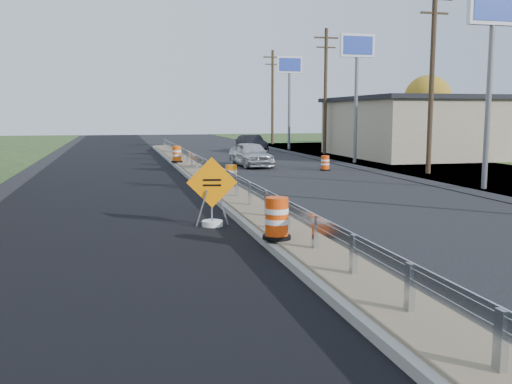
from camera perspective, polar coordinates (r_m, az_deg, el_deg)
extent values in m
plane|color=black|center=(17.87, -0.59, -2.00)|extent=(140.00, 140.00, 0.00)
cube|color=black|center=(27.31, -14.52, 1.16)|extent=(7.20, 120.00, 0.01)
cube|color=gray|center=(25.63, -4.69, 1.16)|extent=(1.60, 55.00, 0.18)
cube|color=brown|center=(25.62, -4.69, 1.41)|extent=(1.25, 55.00, 0.05)
cube|color=silver|center=(6.98, 23.30, -13.46)|extent=(0.10, 0.15, 0.70)
cube|color=silver|center=(8.56, 15.13, -9.15)|extent=(0.10, 0.15, 0.70)
cube|color=silver|center=(10.29, 9.73, -6.13)|extent=(0.10, 0.15, 0.70)
cube|color=silver|center=(12.10, 5.94, -3.96)|extent=(0.10, 0.15, 0.70)
cube|color=silver|center=(13.96, 3.17, -2.35)|extent=(0.10, 0.15, 0.70)
cube|color=silver|center=(15.86, 1.06, -1.12)|extent=(0.10, 0.15, 0.70)
cube|color=silver|center=(17.78, -0.59, -0.15)|extent=(0.10, 0.15, 0.70)
cube|color=silver|center=(19.71, -1.92, 0.63)|extent=(0.10, 0.15, 0.70)
cube|color=silver|center=(21.66, -3.02, 1.26)|extent=(0.10, 0.15, 0.70)
cube|color=silver|center=(23.62, -3.93, 1.80)|extent=(0.10, 0.15, 0.70)
cube|color=silver|center=(25.58, -4.70, 2.25)|extent=(0.10, 0.15, 0.70)
cube|color=silver|center=(27.55, -5.37, 2.63)|extent=(0.10, 0.15, 0.70)
cube|color=silver|center=(29.52, -5.94, 2.97)|extent=(0.10, 0.15, 0.70)
cube|color=silver|center=(31.50, -6.44, 3.26)|extent=(0.10, 0.15, 0.70)
cube|color=silver|center=(33.47, -6.89, 3.52)|extent=(0.10, 0.15, 0.70)
cube|color=silver|center=(35.46, -7.28, 3.75)|extent=(0.10, 0.15, 0.70)
cube|color=silver|center=(37.44, -7.64, 3.95)|extent=(0.10, 0.15, 0.70)
cube|color=silver|center=(39.42, -7.95, 4.13)|extent=(0.10, 0.15, 0.70)
cube|color=silver|center=(41.41, -8.24, 4.30)|extent=(0.10, 0.15, 0.70)
cube|color=silver|center=(43.40, -8.50, 4.45)|extent=(0.10, 0.15, 0.70)
cube|color=silver|center=(45.39, -8.74, 4.59)|extent=(0.10, 0.15, 0.70)
cube|color=silver|center=(47.38, -8.96, 4.71)|extent=(0.10, 0.15, 0.70)
cube|color=silver|center=(49.37, -9.16, 4.83)|extent=(0.10, 0.15, 0.70)
cube|color=silver|center=(26.55, -5.05, 2.88)|extent=(0.04, 46.00, 0.34)
cube|color=silver|center=(26.55, -5.05, 2.71)|extent=(0.06, 46.00, 0.03)
cube|color=silver|center=(26.54, -5.05, 3.05)|extent=(0.06, 46.00, 0.03)
cube|color=tan|center=(44.80, 20.26, 5.98)|extent=(18.00, 12.00, 4.00)
cube|color=black|center=(44.80, 20.39, 8.69)|extent=(18.50, 12.50, 0.30)
cube|color=black|center=(40.50, 9.62, 5.64)|extent=(0.08, 7.20, 2.20)
cylinder|color=slate|center=(24.84, 22.21, 8.05)|extent=(0.22, 0.22, 6.80)
cube|color=white|center=(25.18, 22.67, 16.72)|extent=(2.20, 0.25, 1.40)
cube|color=#263FB2|center=(25.18, 22.67, 16.72)|extent=(1.90, 0.30, 1.10)
cylinder|color=slate|center=(36.19, 9.95, 8.24)|extent=(0.22, 0.22, 6.80)
cube|color=white|center=(36.42, 10.09, 14.23)|extent=(2.20, 0.25, 1.40)
cube|color=#263FB2|center=(36.42, 10.09, 14.23)|extent=(1.90, 0.30, 1.10)
cylinder|color=slate|center=(49.33, 3.34, 8.19)|extent=(0.22, 0.22, 6.80)
cube|color=white|center=(49.50, 3.37, 12.59)|extent=(2.20, 0.25, 1.40)
cube|color=#263FB2|center=(49.50, 3.37, 12.59)|extent=(1.90, 0.30, 1.10)
cylinder|color=#473523|center=(30.45, 17.16, 10.58)|extent=(0.26, 0.26, 9.40)
cube|color=#473523|center=(30.81, 17.42, 16.71)|extent=(1.50, 0.10, 0.10)
cylinder|color=#473523|center=(44.01, 6.95, 9.89)|extent=(0.26, 0.26, 9.40)
cube|color=#473523|center=(44.34, 7.04, 15.06)|extent=(1.90, 0.12, 0.12)
cube|color=#473523|center=(44.25, 7.02, 14.16)|extent=(1.50, 0.10, 0.10)
cylinder|color=#473523|center=(58.27, 1.66, 9.41)|extent=(0.26, 0.26, 9.40)
cube|color=#473523|center=(58.52, 1.67, 13.33)|extent=(1.90, 0.12, 0.12)
cube|color=#473523|center=(58.46, 1.67, 12.65)|extent=(1.50, 0.10, 0.10)
cylinder|color=#473523|center=(59.32, 16.68, 6.01)|extent=(0.36, 0.36, 3.08)
sphere|color=#AE9025|center=(59.32, 16.80, 8.91)|extent=(4.62, 4.62, 4.62)
cylinder|color=white|center=(15.58, -4.38, -3.17)|extent=(0.57, 0.57, 0.16)
cube|color=slate|center=(15.46, -5.45, -1.64)|extent=(0.34, 0.10, 0.99)
cube|color=slate|center=(15.55, -3.36, -1.57)|extent=(0.34, 0.10, 0.99)
cube|color=slate|center=(15.55, -4.43, -1.57)|extent=(0.09, 0.26, 1.01)
cube|color=orange|center=(15.40, -4.43, 0.95)|extent=(1.36, 0.28, 1.38)
cube|color=black|center=(15.37, -4.42, 1.21)|extent=(0.48, 0.10, 0.05)
cube|color=black|center=(15.39, -4.41, 0.68)|extent=(0.48, 0.10, 0.05)
cylinder|color=black|center=(12.96, 2.08, -4.52)|extent=(0.65, 0.65, 0.09)
cylinder|color=#EA4109|center=(12.87, 2.09, -2.55)|extent=(0.52, 0.52, 0.91)
cylinder|color=white|center=(12.84, 2.09, -1.88)|extent=(0.53, 0.53, 0.12)
cylinder|color=white|center=(12.89, 2.09, -2.92)|extent=(0.53, 0.53, 0.12)
cylinder|color=black|center=(22.64, -2.50, 0.75)|extent=(0.56, 0.56, 0.07)
cylinder|color=orange|center=(22.60, -2.51, 1.74)|extent=(0.45, 0.45, 0.78)
cylinder|color=white|center=(22.58, -2.51, 2.07)|extent=(0.46, 0.46, 0.10)
cylinder|color=white|center=(22.61, -2.51, 1.55)|extent=(0.46, 0.46, 0.10)
cylinder|color=black|center=(33.96, -7.91, 3.04)|extent=(0.65, 0.65, 0.09)
cylinder|color=#F2560A|center=(33.93, -7.93, 3.81)|extent=(0.52, 0.52, 0.91)
cylinder|color=white|center=(33.92, -7.93, 4.07)|extent=(0.54, 0.54, 0.12)
cylinder|color=white|center=(33.93, -7.92, 3.66)|extent=(0.54, 0.54, 0.12)
cylinder|color=black|center=(31.25, 6.92, 2.22)|extent=(0.55, 0.55, 0.07)
cylinder|color=#EF400A|center=(31.21, 6.93, 2.93)|extent=(0.44, 0.44, 0.78)
cylinder|color=white|center=(31.20, 6.93, 3.16)|extent=(0.46, 0.46, 0.10)
cylinder|color=white|center=(31.22, 6.92, 2.79)|extent=(0.46, 0.46, 0.10)
imported|color=silver|center=(33.26, -0.50, 3.79)|extent=(2.10, 4.38, 1.45)
imported|color=black|center=(45.89, -0.45, 4.86)|extent=(1.83, 4.34, 1.39)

